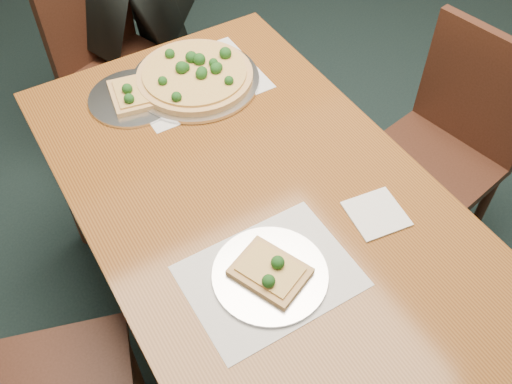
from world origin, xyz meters
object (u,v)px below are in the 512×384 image
dining_table (256,213)px  slice_plate_far (133,96)px  slice_plate_near (270,273)px  pizza_pan (195,76)px  chair_right (446,143)px  chair_far (113,56)px

dining_table → slice_plate_far: (-0.13, 0.53, 0.10)m
dining_table → slice_plate_near: bearing=-113.8°
pizza_pan → slice_plate_near: (-0.19, -0.75, -0.01)m
chair_right → pizza_pan: 0.90m
chair_far → pizza_pan: (0.10, -0.59, 0.26)m
chair_right → slice_plate_far: 1.08m
chair_far → pizza_pan: 0.65m
slice_plate_near → chair_right: bearing=16.5°
dining_table → slice_plate_far: size_ratio=5.36×
dining_table → chair_far: size_ratio=1.65×
dining_table → chair_right: size_ratio=1.65×
chair_far → slice_plate_near: size_ratio=3.25×
slice_plate_far → pizza_pan: bearing=-6.5°
chair_right → slice_plate_near: bearing=-84.0°
dining_table → chair_far: 1.10m
chair_right → chair_far: bearing=-153.5°
dining_table → slice_plate_near: 0.29m
chair_far → pizza_pan: bearing=-101.4°
dining_table → chair_far: (-0.02, 1.10, -0.14)m
chair_far → chair_right: same height
pizza_pan → slice_plate_far: (-0.21, 0.02, -0.01)m
pizza_pan → slice_plate_near: pizza_pan is taller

